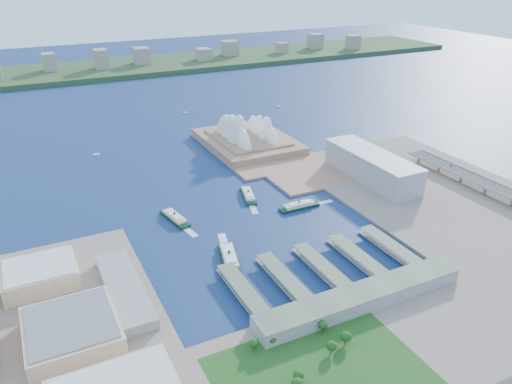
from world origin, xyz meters
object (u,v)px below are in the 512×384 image
ferry_a (175,216)px  ferry_c (229,256)px  car_c (451,165)px  opera_house (248,127)px  ferry_b (248,193)px  toaster_building (372,166)px  ferry_d (299,204)px

ferry_a → ferry_c: bearing=-88.5°
ferry_c → car_c: car_c is taller
opera_house → ferry_b: bearing=-115.4°
ferry_a → opera_house: bearing=35.8°
opera_house → toaster_building: bearing=-65.8°
opera_house → toaster_building: (90.00, -200.00, -11.50)m
ferry_b → car_c: 288.55m
toaster_building → ferry_c: (-252.94, -97.81, -14.83)m
car_c → ferry_b: bearing=-12.7°
ferry_d → opera_house: bearing=-9.5°
toaster_building → ferry_b: toaster_building is taller
ferry_b → opera_house: bearing=79.5°
ferry_a → ferry_b: 104.04m
ferry_c → ferry_d: 140.71m
ferry_a → ferry_b: size_ratio=1.02×
opera_house → toaster_building: 219.62m
ferry_d → car_c: (239.23, -7.91, 10.64)m
toaster_building → ferry_a: toaster_building is taller
ferry_d → ferry_b: bearing=37.5°
toaster_building → ferry_b: (-172.27, 26.67, -15.66)m
ferry_c → ferry_d: size_ratio=1.18×
ferry_c → ferry_d: ferry_c is taller
opera_house → toaster_building: size_ratio=1.16×
ferry_b → ferry_a: bearing=-155.5°
toaster_building → ferry_d: (-130.23, -28.96, -15.68)m
toaster_building → car_c: (109.00, -36.87, -5.05)m
toaster_building → ferry_c: toaster_building is taller
toaster_building → ferry_b: bearing=171.2°
ferry_a → car_c: car_c is taller
opera_house → ferry_c: 340.49m
ferry_a → ferry_b: bearing=-0.5°
toaster_building → ferry_b: size_ratio=3.03×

